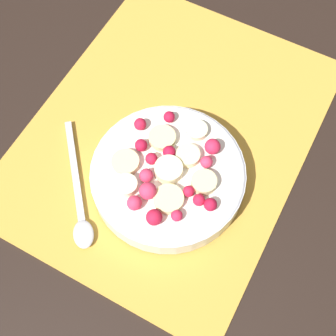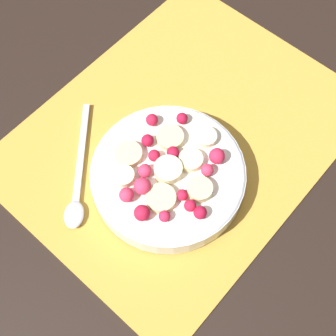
# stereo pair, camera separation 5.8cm
# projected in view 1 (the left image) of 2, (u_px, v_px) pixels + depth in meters

# --- Properties ---
(ground_plane) EXTENTS (3.00, 3.00, 0.00)m
(ground_plane) POSITION_uv_depth(u_px,v_px,m) (169.00, 134.00, 0.66)
(ground_plane) COLOR black
(placemat) EXTENTS (0.47, 0.37, 0.01)m
(placemat) POSITION_uv_depth(u_px,v_px,m) (169.00, 133.00, 0.65)
(placemat) COLOR gold
(placemat) RESTS_ON ground_plane
(fruit_bowl) EXTENTS (0.20, 0.20, 0.05)m
(fruit_bowl) POSITION_uv_depth(u_px,v_px,m) (168.00, 175.00, 0.60)
(fruit_bowl) COLOR silver
(fruit_bowl) RESTS_ON placemat
(spoon) EXTENTS (0.15, 0.13, 0.01)m
(spoon) POSITION_uv_depth(u_px,v_px,m) (80.00, 207.00, 0.60)
(spoon) COLOR #B2B2B7
(spoon) RESTS_ON placemat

